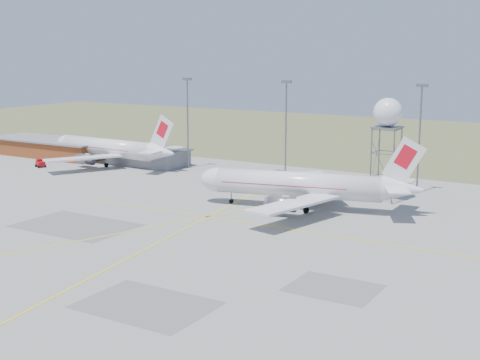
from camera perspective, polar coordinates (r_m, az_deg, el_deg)
The scene contains 12 objects.
ground at distance 82.59m, azimuth -11.24°, elevation -8.00°, with size 400.00×400.00×0.00m, color gray.
grass_strip at distance 206.09m, azimuth 15.87°, elevation 3.21°, with size 400.00×120.00×0.03m, color #546135.
building_orange at distance 176.79m, azimuth -15.84°, elevation 2.68°, with size 33.00×12.00×4.30m.
building_grey at distance 157.99m, azimuth -7.82°, elevation 1.97°, with size 19.00×10.00×3.90m.
mast_a at distance 152.28m, azimuth -4.50°, elevation 5.53°, with size 2.20×0.50×20.50m.
mast_b at distance 139.32m, azimuth 3.94°, elevation 5.03°, with size 2.20×0.50×20.50m.
mast_c at distance 129.07m, azimuth 15.10°, elevation 4.19°, with size 2.20×0.50×20.50m.
airliner_main at distance 113.79m, azimuth 5.28°, elevation -0.46°, with size 38.23×36.49×13.10m.
airliner_far at distance 159.82m, azimuth -11.01°, elevation 2.66°, with size 37.12×36.04×12.62m.
radar_tower at distance 121.03m, azimuth 12.40°, elevation 3.05°, with size 5.09×5.09×18.42m.
fire_truck at distance 125.45m, azimuth 4.17°, elevation -0.32°, with size 10.73×6.56×4.07m.
baggage_tug at distance 160.81m, azimuth -16.67°, elevation 1.31°, with size 2.79×2.59×1.85m.
Camera 1 is at (53.12, -57.34, 26.67)m, focal length 50.00 mm.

